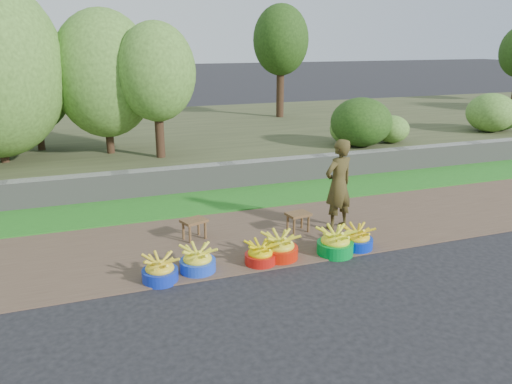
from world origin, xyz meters
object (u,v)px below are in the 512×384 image
object	(u,v)px
basin_a	(160,270)
vendor_woman	(338,185)
basin_e	(335,243)
basin_c	(260,255)
basin_d	(280,248)
stool_left	(194,224)
basin_b	(198,261)
stool_right	(298,217)
basin_f	(357,239)

from	to	relation	value
basin_a	vendor_woman	size ratio (longest dim) A/B	0.31
basin_e	basin_c	bearing A→B (deg)	177.51
basin_d	stool_left	bearing A→B (deg)	131.91
vendor_woman	basin_b	bearing A→B (deg)	1.54
basin_d	stool_right	xyz separation A→B (m)	(0.69, 0.86, 0.10)
stool_right	vendor_woman	xyz separation A→B (m)	(0.69, -0.06, 0.51)
basin_b	stool_right	world-z (taller)	basin_b
basin_d	stool_right	bearing A→B (deg)	51.54
basin_c	basin_d	xyz separation A→B (m)	(0.33, 0.07, 0.03)
basin_c	basin_d	size ratio (longest dim) A/B	0.85
stool_right	vendor_woman	distance (m)	0.86
basin_a	basin_b	bearing A→B (deg)	11.23
basin_b	stool_left	world-z (taller)	basin_b
basin_b	basin_d	xyz separation A→B (m)	(1.24, 0.01, 0.01)
basin_e	basin_f	world-z (taller)	basin_e
basin_a	basin_c	world-z (taller)	basin_a
basin_b	basin_c	world-z (taller)	basin_b
stool_right	vendor_woman	bearing A→B (deg)	-5.10
basin_e	stool_right	size ratio (longest dim) A/B	1.33
basin_e	vendor_woman	bearing A→B (deg)	60.17
basin_d	stool_left	size ratio (longest dim) A/B	1.19
basin_f	stool_left	size ratio (longest dim) A/B	1.09
basin_a	basin_b	xyz separation A→B (m)	(0.54, 0.11, 0.01)
basin_a	stool_right	world-z (taller)	basin_a
basin_a	stool_right	xyz separation A→B (m)	(2.46, 0.98, 0.12)
basin_c	basin_f	xyz separation A→B (m)	(1.59, 0.01, 0.01)
basin_b	vendor_woman	bearing A→B (deg)	17.18
basin_b	basin_c	distance (m)	0.91
basin_f	stool_left	distance (m)	2.57
basin_a	basin_e	world-z (taller)	basin_e
stool_right	basin_b	bearing A→B (deg)	-155.64
basin_f	vendor_woman	bearing A→B (deg)	82.04
stool_right	vendor_woman	world-z (taller)	vendor_woman
basin_d	basin_e	world-z (taller)	basin_e
basin_b	basin_c	size ratio (longest dim) A/B	1.11
basin_d	basin_e	distance (m)	0.86
vendor_woman	basin_f	bearing A→B (deg)	66.39
basin_e	stool_right	bearing A→B (deg)	99.24
basin_a	stool_right	size ratio (longest dim) A/B	1.17
stool_right	vendor_woman	size ratio (longest dim) A/B	0.27
stool_right	basin_e	bearing A→B (deg)	-80.76
basin_c	stool_right	size ratio (longest dim) A/B	1.10
basin_d	stool_right	size ratio (longest dim) A/B	1.30
vendor_woman	basin_a	bearing A→B (deg)	0.54
basin_e	stool_right	distance (m)	1.01
basin_f	vendor_woman	distance (m)	1.07
basin_e	basin_b	bearing A→B (deg)	176.75
basin_f	stool_right	distance (m)	1.09
basin_c	basin_f	distance (m)	1.59
basin_e	stool_left	distance (m)	2.25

